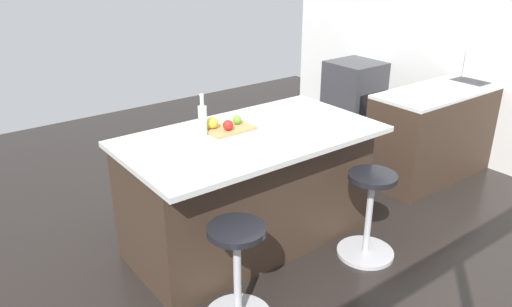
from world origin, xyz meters
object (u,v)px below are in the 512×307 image
at_px(cutting_board, 229,129).
at_px(apple_yellow, 212,123).
at_px(stool_by_window, 369,218).
at_px(apple_red, 228,125).
at_px(apple_green, 237,120).
at_px(oven_range, 354,97).
at_px(water_bottle, 203,119).
at_px(stool_middle, 237,278).
at_px(kitchen_island, 249,188).

xyz_separation_m(cutting_board, apple_yellow, (0.11, -0.06, 0.05)).
distance_m(stool_by_window, apple_red, 1.27).
xyz_separation_m(apple_green, apple_red, (0.13, 0.07, 0.00)).
relative_size(stool_by_window, apple_yellow, 7.70).
relative_size(oven_range, apple_yellow, 9.87).
height_order(stool_by_window, water_bottle, water_bottle).
relative_size(stool_middle, cutting_board, 1.92).
bearing_deg(water_bottle, apple_red, 158.21).
relative_size(kitchen_island, apple_red, 24.68).
bearing_deg(water_bottle, apple_green, -179.93).
relative_size(oven_range, apple_green, 12.58).
relative_size(kitchen_island, stool_middle, 2.79).
bearing_deg(kitchen_island, stool_by_window, 130.54).
bearing_deg(stool_middle, oven_range, -148.02).
relative_size(kitchen_island, water_bottle, 6.18).
bearing_deg(apple_yellow, stool_by_window, 132.11).
bearing_deg(cutting_board, stool_middle, 58.11).
bearing_deg(apple_red, stool_by_window, 132.98).
height_order(stool_middle, apple_red, apple_red).
distance_m(oven_range, apple_green, 2.90).
bearing_deg(stool_middle, cutting_board, -121.89).
bearing_deg(oven_range, kitchen_island, 26.44).
bearing_deg(cutting_board, water_bottle, -7.52).
xyz_separation_m(kitchen_island, stool_by_window, (-0.61, 0.71, -0.15)).
bearing_deg(apple_red, cutting_board, -130.58).
height_order(apple_green, water_bottle, water_bottle).
relative_size(apple_yellow, water_bottle, 0.29).
bearing_deg(kitchen_island, oven_range, -153.56).
relative_size(apple_red, water_bottle, 0.25).
bearing_deg(kitchen_island, apple_red, -31.55).
bearing_deg(kitchen_island, stool_middle, 49.46).
height_order(kitchen_island, apple_yellow, apple_yellow).
bearing_deg(apple_yellow, oven_range, -158.31).
height_order(stool_middle, water_bottle, water_bottle).
height_order(stool_by_window, apple_yellow, apple_yellow).
bearing_deg(water_bottle, kitchen_island, 153.88).
bearing_deg(oven_range, cutting_board, 23.56).
distance_m(stool_by_window, stool_middle, 1.22).
xyz_separation_m(oven_range, apple_yellow, (2.81, 1.12, 0.57)).
distance_m(oven_range, apple_yellow, 3.07).
height_order(stool_by_window, apple_green, apple_green).
xyz_separation_m(stool_by_window, apple_red, (0.73, -0.79, 0.68)).
distance_m(kitchen_island, apple_red, 0.55).
relative_size(oven_range, apple_red, 11.32).
height_order(cutting_board, apple_green, apple_green).
bearing_deg(oven_range, apple_red, 24.02).
height_order(oven_range, stool_middle, oven_range).
xyz_separation_m(stool_by_window, stool_middle, (1.22, 0.00, 0.00)).
bearing_deg(stool_middle, stool_by_window, 180.00).
distance_m(oven_range, stool_middle, 3.79).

